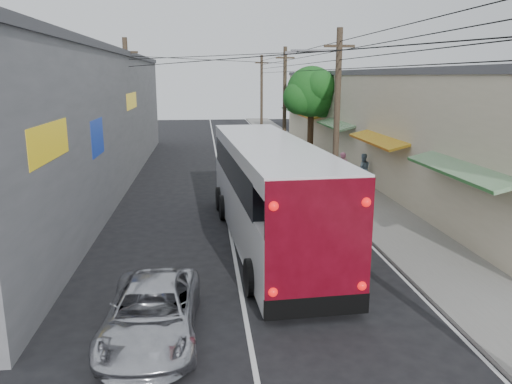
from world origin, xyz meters
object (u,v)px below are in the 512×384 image
parked_car_far (267,137)px  pedestrian_near (342,169)px  jeepney (152,313)px  pedestrian_far (363,169)px  coach_bus (268,190)px  parked_suv (299,172)px  parked_car_mid (284,163)px

parked_car_far → pedestrian_near: pedestrian_near is taller
jeepney → pedestrian_near: size_ratio=2.47×
pedestrian_far → jeepney: bearing=60.8°
coach_bus → pedestrian_near: coach_bus is taller
parked_car_far → pedestrian_near: bearing=-80.4°
parked_suv → pedestrian_near: (2.24, -0.69, 0.26)m
parked_car_far → coach_bus: bearing=-93.5°
jeepney → pedestrian_far: pedestrian_far is taller
pedestrian_near → coach_bus: bearing=77.9°
parked_car_far → pedestrian_far: bearing=-76.5°
pedestrian_near → parked_suv: bearing=2.1°
jeepney → parked_car_mid: parked_car_mid is taller
parked_suv → parked_car_far: bearing=85.0°
coach_bus → parked_suv: (2.87, 9.04, -1.12)m
parked_car_mid → pedestrian_far: pedestrian_far is taller
coach_bus → jeepney: coach_bus is taller
coach_bus → pedestrian_near: bearing=55.1°
coach_bus → parked_car_far: size_ratio=3.17×
coach_bus → pedestrian_far: coach_bus is taller
coach_bus → jeepney: (-3.52, -6.64, -1.27)m
coach_bus → parked_car_mid: (2.67, 12.80, -1.23)m
parked_suv → parked_car_mid: 3.77m
jeepney → pedestrian_far: 18.05m
parked_car_far → pedestrian_near: size_ratio=2.22×
parked_car_mid → pedestrian_near: size_ratio=2.14×
coach_bus → parked_suv: coach_bus is taller
jeepney → pedestrian_near: pedestrian_near is taller
jeepney → parked_car_far: (6.81, 32.56, 0.04)m
jeepney → parked_suv: parked_suv is taller
parked_car_far → pedestrian_near: (1.82, -17.57, 0.37)m
parked_suv → pedestrian_near: size_ratio=2.92×
parked_suv → coach_bus: bearing=-111.2°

